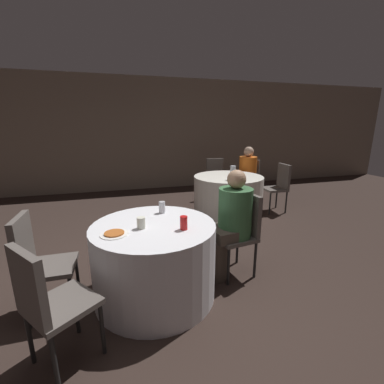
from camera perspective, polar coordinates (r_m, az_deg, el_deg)
ground_plane at (r=2.84m, az=-8.59°, el=-20.57°), size 16.00×16.00×0.00m
wall_back at (r=6.77m, az=-14.22°, el=12.17°), size 16.00×0.06×2.80m
table_near at (r=2.58m, az=-8.24°, el=-14.78°), size 1.16×1.16×0.73m
table_far at (r=4.80m, az=7.96°, el=-0.81°), size 1.26×1.26×0.73m
chair_near_west at (r=2.59m, az=-31.27°, el=-12.25°), size 0.41×0.40×0.92m
chair_near_southwest at (r=2.01m, az=-29.68°, el=-19.87°), size 0.56×0.56×0.92m
chair_near_east at (r=2.90m, az=10.98°, el=-7.51°), size 0.46×0.45×0.92m
chair_far_east at (r=5.22m, az=18.80°, el=1.85°), size 0.42×0.42×0.92m
chair_far_north at (r=5.75m, az=5.22°, el=3.67°), size 0.45×0.46×0.92m
chair_far_northeast at (r=5.70m, az=12.53°, el=3.30°), size 0.56×0.56×0.92m
person_green_jacket at (r=2.80m, az=8.39°, el=-6.90°), size 0.52×0.39×1.19m
person_orange_shirt at (r=5.55m, az=12.00°, el=3.78°), size 0.50×0.49×1.20m
pizza_plate_near at (r=2.29m, az=-16.89°, el=-8.83°), size 0.24×0.24×0.02m
soda_can_silver at (r=2.71m, az=-6.67°, el=-3.39°), size 0.07×0.07×0.12m
soda_can_red at (r=2.28m, az=-1.85°, el=-6.88°), size 0.07×0.07×0.12m
cup_near at (r=2.35m, az=-11.25°, el=-6.75°), size 0.07×0.07×0.10m
bottle_far at (r=4.43m, az=9.08°, el=4.27°), size 0.09×0.09×0.24m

